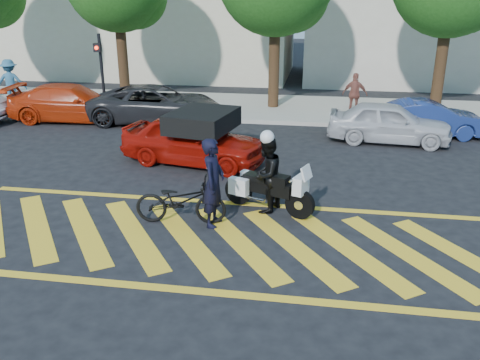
# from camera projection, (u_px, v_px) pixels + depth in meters

# --- Properties ---
(ground) EXTENTS (90.00, 90.00, 0.00)m
(ground) POSITION_uv_depth(u_px,v_px,m) (214.00, 239.00, 10.35)
(ground) COLOR black
(ground) RESTS_ON ground
(sidewalk) EXTENTS (60.00, 5.00, 0.15)m
(sidewalk) POSITION_uv_depth(u_px,v_px,m) (273.00, 108.00, 21.40)
(sidewalk) COLOR #9E998E
(sidewalk) RESTS_ON ground
(crosswalk) EXTENTS (12.33, 4.00, 0.01)m
(crosswalk) POSITION_uv_depth(u_px,v_px,m) (212.00, 239.00, 10.35)
(crosswalk) COLOR yellow
(crosswalk) RESTS_ON ground
(signal_pole) EXTENTS (0.28, 0.43, 3.20)m
(signal_pole) POSITION_uv_depth(u_px,v_px,m) (101.00, 68.00, 19.63)
(signal_pole) COLOR black
(signal_pole) RESTS_ON ground
(officer_bike) EXTENTS (0.52, 0.74, 1.93)m
(officer_bike) POSITION_uv_depth(u_px,v_px,m) (213.00, 183.00, 10.68)
(officer_bike) COLOR black
(officer_bike) RESTS_ON ground
(bicycle) EXTENTS (2.02, 0.88, 1.03)m
(bicycle) POSITION_uv_depth(u_px,v_px,m) (181.00, 201.00, 10.92)
(bicycle) COLOR black
(bicycle) RESTS_ON ground
(police_motorcycle) EXTENTS (2.14, 1.19, 0.99)m
(police_motorcycle) POSITION_uv_depth(u_px,v_px,m) (267.00, 188.00, 11.52)
(police_motorcycle) COLOR black
(police_motorcycle) RESTS_ON ground
(officer_moto) EXTENTS (0.94, 1.04, 1.76)m
(officer_moto) POSITION_uv_depth(u_px,v_px,m) (266.00, 175.00, 11.39)
(officer_moto) COLOR black
(officer_moto) RESTS_ON ground
(red_convertible) EXTENTS (4.44, 2.47, 1.43)m
(red_convertible) POSITION_uv_depth(u_px,v_px,m) (194.00, 140.00, 14.62)
(red_convertible) COLOR #990F07
(red_convertible) RESTS_ON ground
(parked_left) EXTENTS (4.94, 2.44, 1.38)m
(parked_left) POSITION_uv_depth(u_px,v_px,m) (72.00, 103.00, 19.45)
(parked_left) COLOR red
(parked_left) RESTS_ON ground
(parked_mid_left) EXTENTS (5.20, 2.79, 1.39)m
(parked_mid_left) POSITION_uv_depth(u_px,v_px,m) (156.00, 104.00, 19.22)
(parked_mid_left) COLOR black
(parked_mid_left) RESTS_ON ground
(parked_mid_right) EXTENTS (4.09, 1.94, 1.35)m
(parked_mid_right) POSITION_uv_depth(u_px,v_px,m) (389.00, 122.00, 16.68)
(parked_mid_right) COLOR #BDBDC1
(parked_mid_right) RESTS_ON ground
(parked_right) EXTENTS (3.85, 1.64, 1.24)m
(parked_right) POSITION_uv_depth(u_px,v_px,m) (428.00, 119.00, 17.37)
(parked_right) COLOR navy
(parked_right) RESTS_ON ground
(pedestrian_left) EXTENTS (1.39, 1.09, 1.88)m
(pedestrian_left) POSITION_uv_depth(u_px,v_px,m) (11.00, 82.00, 21.51)
(pedestrian_left) COLOR #316688
(pedestrian_left) RESTS_ON sidewalk
(pedestrian_right) EXTENTS (1.02, 0.58, 1.63)m
(pedestrian_right) POSITION_uv_depth(u_px,v_px,m) (355.00, 94.00, 19.65)
(pedestrian_right) COLOR brown
(pedestrian_right) RESTS_ON sidewalk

